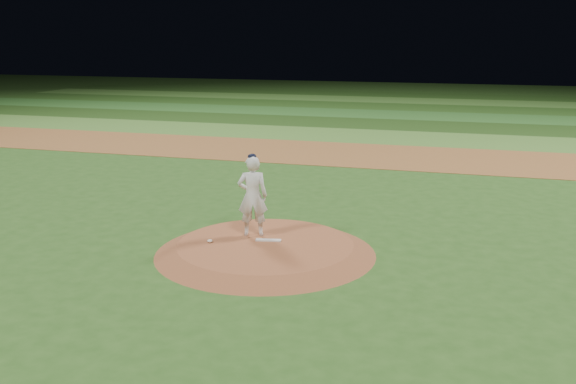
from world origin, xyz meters
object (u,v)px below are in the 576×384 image
Objects in this scene: rosin_bag at (210,241)px; pitching_rubber at (268,240)px; pitcher_on_mound at (253,196)px; pitchers_mound at (265,248)px.

pitching_rubber is at bearing 21.23° from rosin_bag.
pitching_rubber is 0.30× the size of pitcher_on_mound.
pitchers_mound is 41.87× the size of rosin_bag.
pitching_rubber is at bearing 88.74° from pitchers_mound.
rosin_bag is 1.58m from pitcher_on_mound.
pitchers_mound is 2.56× the size of pitcher_on_mound.
pitcher_on_mound is at bearing 133.18° from pitchers_mound.
rosin_bag is (-1.36, -0.30, 0.16)m from pitchers_mound.
rosin_bag is at bearing -169.43° from pitching_rubber.
rosin_bag is (-1.37, -0.53, 0.02)m from pitching_rubber.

